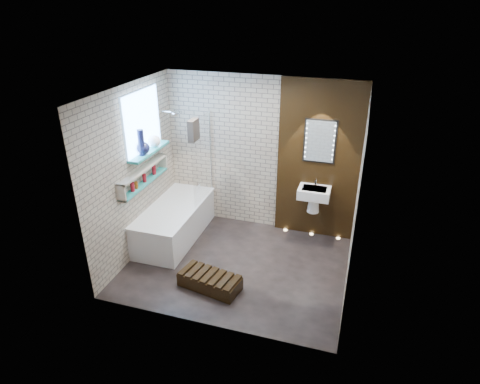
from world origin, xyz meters
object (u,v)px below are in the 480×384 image
(washbasin, at_px, (314,196))
(walnut_step, at_px, (210,282))
(led_mirror, at_px, (320,141))
(bathtub, at_px, (175,222))
(bath_screen, at_px, (202,159))

(washbasin, relative_size, walnut_step, 0.68)
(walnut_step, bearing_deg, washbasin, 55.80)
(washbasin, distance_m, led_mirror, 0.88)
(led_mirror, bearing_deg, bathtub, -160.22)
(bath_screen, bearing_deg, walnut_step, -66.09)
(bathtub, bearing_deg, walnut_step, -46.24)
(led_mirror, bearing_deg, walnut_step, -121.86)
(bathtub, relative_size, washbasin, 3.00)
(washbasin, height_order, led_mirror, led_mirror)
(bath_screen, bearing_deg, bathtub, -128.90)
(bathtub, height_order, walnut_step, bathtub)
(bathtub, bearing_deg, washbasin, 16.01)
(walnut_step, bearing_deg, led_mirror, 58.14)
(washbasin, height_order, walnut_step, washbasin)
(led_mirror, bearing_deg, bath_screen, -169.34)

